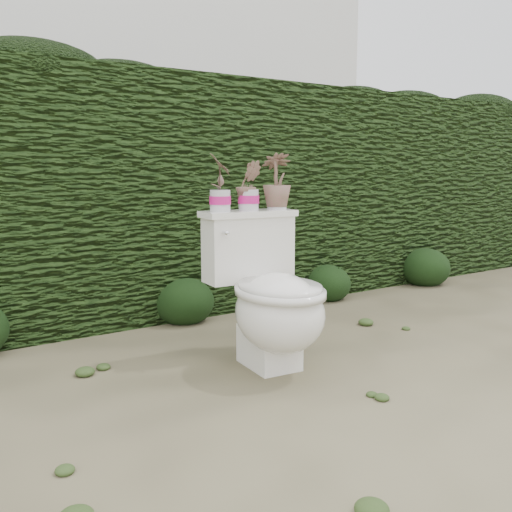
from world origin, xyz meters
TOP-DOWN VIEW (x-y plane):
  - ground at (0.00, 0.00)m, footprint 60.00×60.00m
  - hedge at (0.00, 1.60)m, footprint 8.00×1.00m
  - house_wall at (0.60, 6.00)m, footprint 8.00×3.50m
  - toilet at (0.04, 0.07)m, footprint 0.52×0.72m
  - potted_plant_left at (-0.10, 0.33)m, footprint 0.16×0.18m
  - potted_plant_center at (0.07, 0.31)m, footprint 0.16×0.15m
  - potted_plant_right at (0.24, 0.29)m, footprint 0.18×0.18m
  - liriope_clump_2 at (0.08, 1.11)m, footprint 0.40×0.40m
  - liriope_clump_3 at (1.29, 1.07)m, footprint 0.37×0.37m
  - liriope_clump_4 at (2.38, 1.03)m, footprint 0.43×0.43m

SIDE VIEW (x-z plane):
  - ground at x=0.00m, z-range 0.00..0.00m
  - liriope_clump_3 at x=1.29m, z-range 0.00..0.29m
  - liriope_clump_2 at x=0.08m, z-range 0.00..0.32m
  - liriope_clump_4 at x=2.38m, z-range 0.00..0.34m
  - toilet at x=0.04m, z-range -0.03..0.74m
  - hedge at x=0.00m, z-range 0.00..1.60m
  - potted_plant_center at x=0.07m, z-range 0.78..1.02m
  - potted_plant_left at x=-0.10m, z-range 0.78..1.06m
  - potted_plant_right at x=0.24m, z-range 0.78..1.06m
  - house_wall at x=0.60m, z-range 0.00..4.00m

